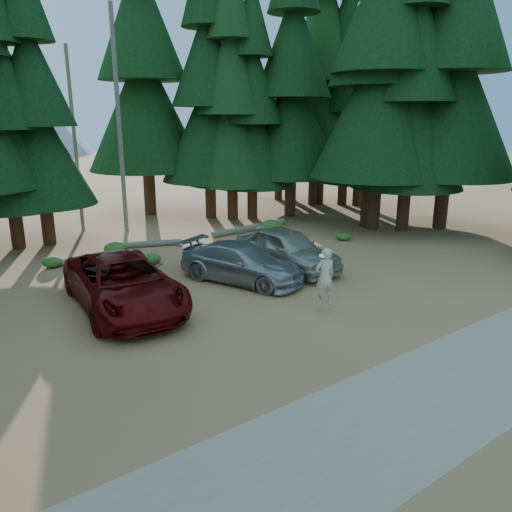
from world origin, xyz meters
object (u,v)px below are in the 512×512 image
Objects in this scene: red_pickup at (124,283)px; silver_minivan_right at (286,249)px; log_mid at (145,244)px; frisbee_player at (325,277)px; log_left at (95,259)px; silver_minivan_center at (242,263)px; log_right at (251,228)px.

silver_minivan_right is at bearing 7.77° from red_pickup.
frisbee_player is at bearing -63.83° from log_mid.
log_left is (-6.29, 5.93, -0.74)m from silver_minivan_right.
silver_minivan_right is 1.43× the size of log_mid.
log_left is (1.07, 6.13, -0.76)m from red_pickup.
silver_minivan_right is (2.48, 0.20, 0.14)m from silver_minivan_center.
silver_minivan_right is 8.68m from log_left.
log_mid is at bearing 112.16° from silver_minivan_right.
log_left is at bearing 86.32° from red_pickup.
log_mid is (2.97, 1.13, 0.01)m from log_left.
red_pickup is 6.80m from frisbee_player.
silver_minivan_center reaches higher than log_left.
log_mid is at bearing -69.23° from frisbee_player.
red_pickup is 4.88m from silver_minivan_center.
silver_minivan_right is 0.98× the size of log_right.
silver_minivan_right is 7.84m from log_mid.
frisbee_player reaches higher than log_mid.
log_right is at bearing 62.78° from silver_minivan_right.
log_left is at bearing -178.46° from log_right.
log_right is (6.42, -0.18, 0.02)m from log_mid.
log_right is at bearing 18.37° from log_mid.
log_mid is at bearing 174.14° from log_right.
log_mid is at bearing 74.42° from silver_minivan_center.
silver_minivan_center is (4.88, 0.00, -0.15)m from red_pickup.
silver_minivan_center is 0.97× the size of log_right.
silver_minivan_right is 7.58m from log_right.
log_right is (5.57, 7.08, -0.58)m from silver_minivan_center.
silver_minivan_right is at bearing -44.80° from log_mid.
red_pickup is 1.25× the size of silver_minivan_center.
frisbee_player reaches higher than silver_minivan_right.
frisbee_player is 12.51m from log_right.
log_left is 1.10× the size of log_mid.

